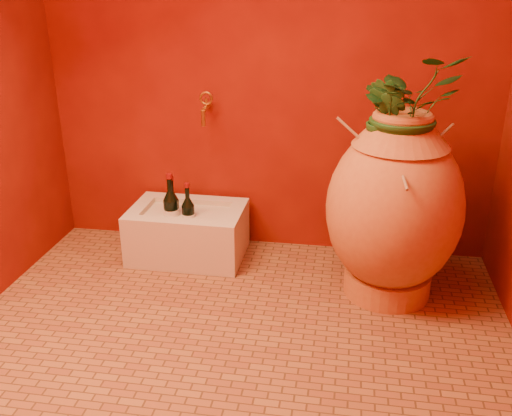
% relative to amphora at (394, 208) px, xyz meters
% --- Properties ---
extents(floor, '(2.50, 2.50, 0.00)m').
position_rel_amphora_xyz_m(floor, '(-0.69, -0.52, -0.47)').
color(floor, brown).
rests_on(floor, ground).
extents(wall_back, '(2.50, 0.02, 2.50)m').
position_rel_amphora_xyz_m(wall_back, '(-0.69, 0.48, 0.78)').
color(wall_back, '#610E05').
rests_on(wall_back, ground).
extents(amphora, '(0.72, 0.72, 0.94)m').
position_rel_amphora_xyz_m(amphora, '(0.00, 0.00, 0.00)').
color(amphora, '#B36A32').
rests_on(amphora, floor).
extents(stone_basin, '(0.64, 0.43, 0.30)m').
position_rel_amphora_xyz_m(stone_basin, '(-1.11, 0.23, -0.33)').
color(stone_basin, '#BBB19B').
rests_on(stone_basin, floor).
extents(wine_bottle_a, '(0.08, 0.08, 0.33)m').
position_rel_amphora_xyz_m(wine_bottle_a, '(-1.18, 0.21, -0.19)').
color(wine_bottle_a, black).
rests_on(wine_bottle_a, stone_basin).
extents(wine_bottle_b, '(0.08, 0.08, 0.35)m').
position_rel_amphora_xyz_m(wine_bottle_b, '(-1.19, 0.19, -0.18)').
color(wine_bottle_b, black).
rests_on(wine_bottle_b, stone_basin).
extents(wine_bottle_c, '(0.07, 0.07, 0.30)m').
position_rel_amphora_xyz_m(wine_bottle_c, '(-1.09, 0.18, -0.20)').
color(wine_bottle_c, black).
rests_on(wine_bottle_c, stone_basin).
extents(wall_tap, '(0.08, 0.16, 0.17)m').
position_rel_amphora_xyz_m(wall_tap, '(-1.02, 0.39, 0.37)').
color(wall_tap, '#A68026').
rests_on(wall_tap, wall_back).
extents(plant_main, '(0.59, 0.56, 0.51)m').
position_rel_amphora_xyz_m(plant_main, '(0.01, 0.01, 0.48)').
color(plant_main, '#19471A').
rests_on(plant_main, amphora).
extents(plant_side, '(0.24, 0.26, 0.37)m').
position_rel_amphora_xyz_m(plant_side, '(-0.07, -0.03, 0.44)').
color(plant_side, '#19471A').
rests_on(plant_side, amphora).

